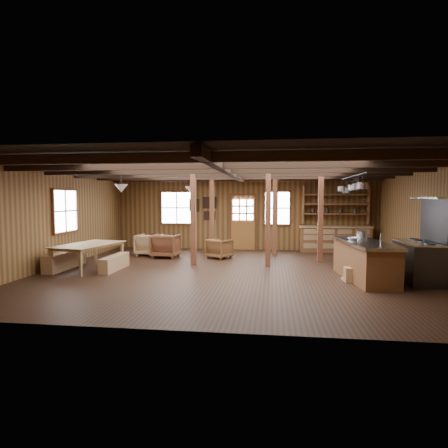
{
  "coord_description": "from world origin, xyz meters",
  "views": [
    {
      "loc": [
        1.13,
        -9.84,
        1.99
      ],
      "look_at": [
        -0.3,
        1.09,
        1.22
      ],
      "focal_mm": 30.0,
      "sensor_mm": 36.0,
      "label": 1
    }
  ],
  "objects_px": {
    "armchair_b": "(219,248)",
    "armchair_a": "(166,246)",
    "armchair_c": "(149,245)",
    "commercial_range": "(422,255)",
    "kitchen_island": "(364,260)",
    "dining_table": "(90,257)"
  },
  "relations": [
    {
      "from": "armchair_a",
      "to": "commercial_range",
      "type": "bearing_deg",
      "value": 161.05
    },
    {
      "from": "armchair_b",
      "to": "commercial_range",
      "type": "bearing_deg",
      "value": -178.49
    },
    {
      "from": "commercial_range",
      "to": "kitchen_island",
      "type": "bearing_deg",
      "value": 179.57
    },
    {
      "from": "dining_table",
      "to": "armchair_a",
      "type": "relative_size",
      "value": 2.33
    },
    {
      "from": "kitchen_island",
      "to": "commercial_range",
      "type": "distance_m",
      "value": 1.32
    },
    {
      "from": "kitchen_island",
      "to": "armchair_b",
      "type": "bearing_deg",
      "value": 137.69
    },
    {
      "from": "armchair_b",
      "to": "armchair_a",
      "type": "bearing_deg",
      "value": 31.82
    },
    {
      "from": "dining_table",
      "to": "armchair_c",
      "type": "distance_m",
      "value": 2.8
    },
    {
      "from": "kitchen_island",
      "to": "armchair_a",
      "type": "height_order",
      "value": "kitchen_island"
    },
    {
      "from": "kitchen_island",
      "to": "dining_table",
      "type": "height_order",
      "value": "kitchen_island"
    },
    {
      "from": "dining_table",
      "to": "armchair_b",
      "type": "distance_m",
      "value": 4.06
    },
    {
      "from": "armchair_c",
      "to": "dining_table",
      "type": "bearing_deg",
      "value": 78.57
    },
    {
      "from": "commercial_range",
      "to": "dining_table",
      "type": "height_order",
      "value": "commercial_range"
    },
    {
      "from": "armchair_a",
      "to": "armchair_c",
      "type": "relative_size",
      "value": 1.07
    },
    {
      "from": "armchair_a",
      "to": "armchair_b",
      "type": "relative_size",
      "value": 1.22
    },
    {
      "from": "armchair_c",
      "to": "kitchen_island",
      "type": "bearing_deg",
      "value": 159.36
    },
    {
      "from": "kitchen_island",
      "to": "dining_table",
      "type": "distance_m",
      "value": 7.25
    },
    {
      "from": "armchair_c",
      "to": "commercial_range",
      "type": "bearing_deg",
      "value": 163.2
    },
    {
      "from": "kitchen_island",
      "to": "armchair_c",
      "type": "height_order",
      "value": "kitchen_island"
    },
    {
      "from": "armchair_b",
      "to": "armchair_c",
      "type": "bearing_deg",
      "value": 22.54
    },
    {
      "from": "armchair_b",
      "to": "dining_table",
      "type": "bearing_deg",
      "value": 65.36
    },
    {
      "from": "armchair_a",
      "to": "armchair_c",
      "type": "xyz_separation_m",
      "value": [
        -0.7,
        0.38,
        -0.03
      ]
    }
  ]
}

